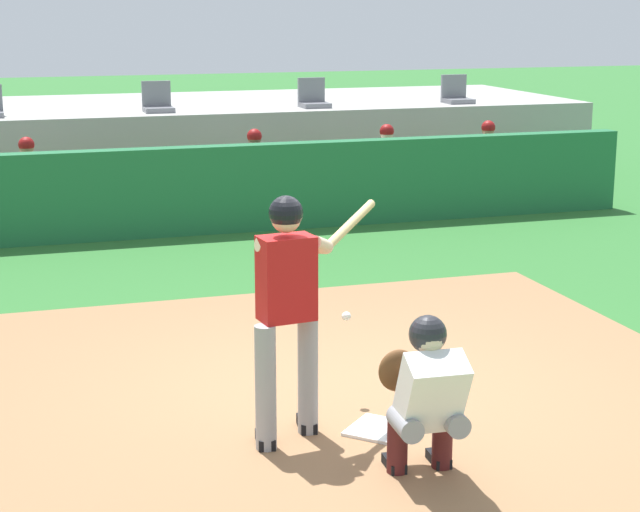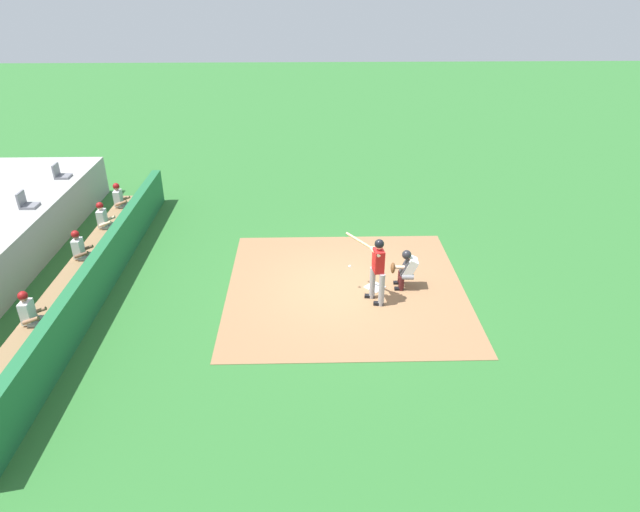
% 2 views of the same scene
% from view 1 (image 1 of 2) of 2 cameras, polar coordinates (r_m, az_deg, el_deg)
% --- Properties ---
extents(ground_plane, '(80.00, 80.00, 0.00)m').
position_cam_1_polar(ground_plane, '(8.66, 1.40, -7.48)').
color(ground_plane, '#2D6B2D').
extents(dirt_infield, '(6.40, 6.40, 0.01)m').
position_cam_1_polar(dirt_infield, '(8.66, 1.40, -7.45)').
color(dirt_infield, '#936B47').
rests_on(dirt_infield, ground).
extents(home_plate, '(0.62, 0.62, 0.02)m').
position_cam_1_polar(home_plate, '(7.95, 3.27, -9.27)').
color(home_plate, white).
rests_on(home_plate, dirt_infield).
extents(batter_at_plate, '(1.19, 0.95, 1.80)m').
position_cam_1_polar(batter_at_plate, '(7.48, -1.66, -2.52)').
color(batter_at_plate, '#99999E').
rests_on(batter_at_plate, ground).
extents(catcher_crouched, '(0.50, 1.87, 1.13)m').
position_cam_1_polar(catcher_crouched, '(7.06, 5.64, -7.22)').
color(catcher_crouched, gray).
rests_on(catcher_crouched, ground).
extents(dugout_wall, '(13.00, 0.30, 1.20)m').
position_cam_1_polar(dugout_wall, '(14.61, -6.82, 3.51)').
color(dugout_wall, '#1E6638').
rests_on(dugout_wall, ground).
extents(dugout_bench, '(11.80, 0.44, 0.45)m').
position_cam_1_polar(dugout_bench, '(15.64, -7.47, 2.75)').
color(dugout_bench, olive).
rests_on(dugout_bench, ground).
extents(dugout_player_0, '(0.49, 0.70, 1.30)m').
position_cam_1_polar(dugout_player_0, '(15.20, -15.34, 3.79)').
color(dugout_player_0, '#939399').
rests_on(dugout_player_0, ground).
extents(dugout_player_1, '(0.49, 0.70, 1.30)m').
position_cam_1_polar(dugout_player_1, '(15.64, -3.40, 4.51)').
color(dugout_player_1, '#939399').
rests_on(dugout_player_1, ground).
extents(dugout_player_2, '(0.49, 0.70, 1.30)m').
position_cam_1_polar(dugout_player_2, '(16.26, 3.74, 4.84)').
color(dugout_player_2, '#939399').
rests_on(dugout_player_2, ground).
extents(dugout_player_3, '(0.49, 0.70, 1.30)m').
position_cam_1_polar(dugout_player_3, '(16.95, 9.14, 5.05)').
color(dugout_player_3, '#939399').
rests_on(dugout_player_3, ground).
extents(stands_platform, '(15.00, 4.40, 1.40)m').
position_cam_1_polar(stands_platform, '(18.89, -9.33, 5.97)').
color(stands_platform, '#9E9E99').
rests_on(stands_platform, ground).
extents(stadium_seat_2, '(0.46, 0.46, 0.48)m').
position_cam_1_polar(stadium_seat_2, '(17.30, -8.70, 8.11)').
color(stadium_seat_2, slate).
rests_on(stadium_seat_2, stands_platform).
extents(stadium_seat_3, '(0.46, 0.46, 0.48)m').
position_cam_1_polar(stadium_seat_3, '(17.88, -0.36, 8.42)').
color(stadium_seat_3, slate).
rests_on(stadium_seat_3, stands_platform).
extents(stadium_seat_4, '(0.46, 0.46, 0.48)m').
position_cam_1_polar(stadium_seat_4, '(18.81, 7.32, 8.56)').
color(stadium_seat_4, slate).
rests_on(stadium_seat_4, stands_platform).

